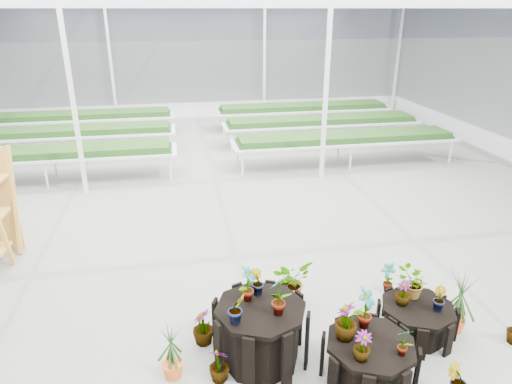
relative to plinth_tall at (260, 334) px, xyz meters
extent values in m
plane|color=gray|center=(-0.12, 2.38, -0.40)|extent=(24.00, 24.00, 0.00)
cylinder|color=black|center=(0.00, 0.00, 0.00)|extent=(1.56, 1.56, 0.80)
cylinder|color=black|center=(1.20, -0.60, -0.11)|extent=(1.41, 1.41, 0.58)
cylinder|color=black|center=(2.20, 0.10, -0.17)|extent=(1.35, 1.35, 0.46)
imported|color=#204116|center=(-0.13, 0.16, 0.65)|extent=(0.27, 0.31, 0.49)
imported|color=#204116|center=(0.19, -0.16, 0.68)|extent=(0.35, 0.34, 0.56)
imported|color=#204116|center=(0.00, 0.28, 0.58)|extent=(0.24, 0.24, 0.35)
imported|color=#204116|center=(-0.32, -0.24, 0.60)|extent=(0.26, 0.24, 0.39)
imported|color=#204116|center=(0.93, -0.47, 0.42)|extent=(0.38, 0.38, 0.49)
imported|color=#204116|center=(1.46, -0.85, 0.36)|extent=(0.20, 0.13, 0.37)
imported|color=#204116|center=(1.22, -0.32, 0.45)|extent=(0.35, 0.34, 0.55)
imported|color=#204116|center=(0.98, -0.83, 0.35)|extent=(0.23, 0.23, 0.35)
imported|color=#204116|center=(1.99, 0.18, 0.24)|extent=(0.25, 0.25, 0.36)
imported|color=#204116|center=(2.40, -0.01, 0.23)|extent=(0.18, 0.21, 0.35)
imported|color=#204116|center=(2.20, 0.31, 0.28)|extent=(0.46, 0.42, 0.45)
imported|color=#204116|center=(-0.55, -0.25, -0.17)|extent=(0.33, 0.33, 0.46)
imported|color=#204116|center=(-0.69, 0.45, -0.14)|extent=(0.38, 0.38, 0.52)
imported|color=#204116|center=(2.11, -1.01, -0.18)|extent=(0.30, 0.27, 0.45)
imported|color=#204116|center=(2.28, 1.14, -0.15)|extent=(0.25, 0.30, 0.50)
imported|color=#204116|center=(0.71, 1.21, -0.08)|extent=(0.77, 0.75, 0.65)
imported|color=#204116|center=(-0.11, 0.79, -0.13)|extent=(0.65, 0.64, 0.55)
camera|label=1|loc=(-0.89, -4.56, 3.80)|focal=32.00mm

